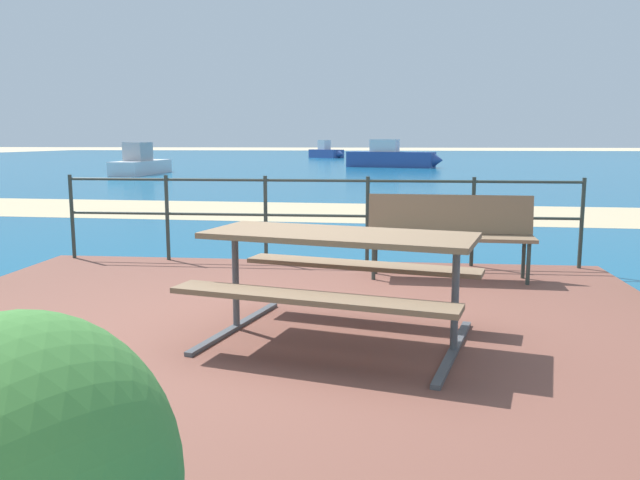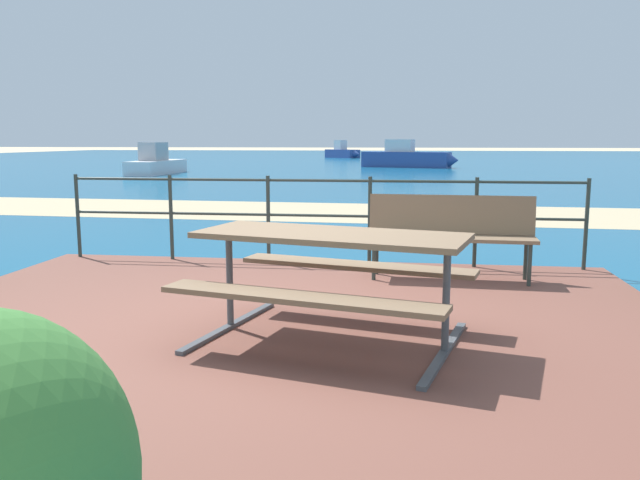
# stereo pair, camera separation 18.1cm
# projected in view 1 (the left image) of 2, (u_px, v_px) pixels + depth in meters

# --- Properties ---
(ground_plane) EXTENTS (240.00, 240.00, 0.00)m
(ground_plane) POSITION_uv_depth(u_px,v_px,m) (281.00, 329.00, 5.01)
(ground_plane) COLOR beige
(patio_paving) EXTENTS (6.40, 5.20, 0.06)m
(patio_paving) POSITION_uv_depth(u_px,v_px,m) (281.00, 326.00, 5.00)
(patio_paving) COLOR brown
(patio_paving) RESTS_ON ground
(sea_water) EXTENTS (90.00, 90.00, 0.01)m
(sea_water) POSITION_uv_depth(u_px,v_px,m) (377.00, 161.00, 44.30)
(sea_water) COLOR #145B84
(sea_water) RESTS_ON ground
(beach_strip) EXTENTS (54.10, 5.93, 0.01)m
(beach_strip) POSITION_uv_depth(u_px,v_px,m) (348.00, 212.00, 13.07)
(beach_strip) COLOR tan
(beach_strip) RESTS_ON ground
(picnic_table) EXTENTS (2.15, 1.79, 0.78)m
(picnic_table) POSITION_uv_depth(u_px,v_px,m) (339.00, 259.00, 4.46)
(picnic_table) COLOR #7A6047
(picnic_table) RESTS_ON patio_paving
(park_bench) EXTENTS (1.70, 0.50, 0.85)m
(park_bench) POSITION_uv_depth(u_px,v_px,m) (450.00, 228.00, 6.55)
(park_bench) COLOR #7A6047
(park_bench) RESTS_ON patio_paving
(railing_fence) EXTENTS (5.94, 0.04, 1.01)m
(railing_fence) POSITION_uv_depth(u_px,v_px,m) (316.00, 209.00, 7.31)
(railing_fence) COLOR #2D3833
(railing_fence) RESTS_ON patio_paving
(boat_near) EXTENTS (1.20, 4.80, 1.37)m
(boat_near) POSITION_uv_depth(u_px,v_px,m) (142.00, 164.00, 27.52)
(boat_near) COLOR silver
(boat_near) RESTS_ON sea_water
(boat_mid) EXTENTS (5.26, 2.52, 1.49)m
(boat_mid) POSITION_uv_depth(u_px,v_px,m) (392.00, 158.00, 34.39)
(boat_mid) COLOR #2D478C
(boat_mid) RESTS_ON sea_water
(boat_far) EXTENTS (3.24, 3.04, 1.45)m
(boat_far) POSITION_uv_depth(u_px,v_px,m) (327.00, 152.00, 52.55)
(boat_far) COLOR #2D478C
(boat_far) RESTS_ON sea_water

